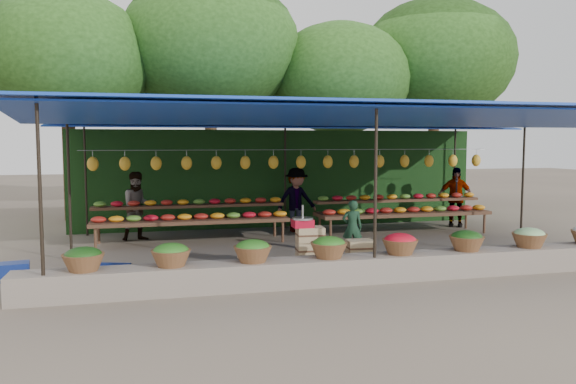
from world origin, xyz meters
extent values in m
plane|color=brown|center=(0.00, 0.00, 0.00)|extent=(60.00, 60.00, 0.00)
cube|color=gray|center=(0.00, -2.75, 0.20)|extent=(10.60, 0.55, 0.40)
cylinder|color=black|center=(-4.80, -2.90, 1.40)|extent=(0.05, 0.05, 2.80)
cylinder|color=black|center=(0.00, -2.90, 1.40)|extent=(0.05, 0.05, 2.80)
cylinder|color=black|center=(-4.80, 0.00, 1.40)|extent=(0.05, 0.05, 2.80)
cylinder|color=black|center=(4.80, 0.00, 1.40)|extent=(0.05, 0.05, 2.80)
cylinder|color=black|center=(-4.80, 2.90, 1.40)|extent=(0.05, 0.05, 2.80)
cylinder|color=black|center=(0.00, 2.90, 1.40)|extent=(0.05, 0.05, 2.80)
cylinder|color=black|center=(4.80, 2.90, 1.40)|extent=(0.05, 0.05, 2.80)
cube|color=blue|center=(0.00, 0.00, 2.80)|extent=(10.80, 6.60, 0.04)
cube|color=blue|center=(0.00, -2.00, 2.62)|extent=(10.80, 2.19, 0.26)
cube|color=blue|center=(0.00, 2.00, 2.62)|extent=(10.80, 2.19, 0.26)
cylinder|color=#A9A9AE|center=(0.00, 1.40, 2.02)|extent=(9.60, 0.01, 0.01)
ellipsoid|color=yellow|center=(-4.50, 1.40, 1.74)|extent=(0.23, 0.17, 0.30)
ellipsoid|color=yellow|center=(-3.86, 1.40, 1.74)|extent=(0.23, 0.17, 0.30)
ellipsoid|color=yellow|center=(-3.21, 1.40, 1.74)|extent=(0.23, 0.17, 0.30)
ellipsoid|color=yellow|center=(-2.57, 1.40, 1.74)|extent=(0.23, 0.17, 0.30)
ellipsoid|color=yellow|center=(-1.93, 1.40, 1.74)|extent=(0.23, 0.17, 0.30)
ellipsoid|color=yellow|center=(-1.29, 1.40, 1.74)|extent=(0.23, 0.17, 0.30)
ellipsoid|color=yellow|center=(-0.64, 1.40, 1.74)|extent=(0.23, 0.17, 0.30)
ellipsoid|color=yellow|center=(0.00, 1.40, 1.74)|extent=(0.23, 0.17, 0.30)
ellipsoid|color=yellow|center=(0.64, 1.40, 1.74)|extent=(0.23, 0.17, 0.30)
ellipsoid|color=yellow|center=(1.29, 1.40, 1.74)|extent=(0.23, 0.17, 0.30)
ellipsoid|color=yellow|center=(1.93, 1.40, 1.74)|extent=(0.23, 0.17, 0.30)
ellipsoid|color=yellow|center=(2.57, 1.40, 1.74)|extent=(0.23, 0.17, 0.30)
ellipsoid|color=yellow|center=(3.21, 1.40, 1.74)|extent=(0.23, 0.17, 0.30)
ellipsoid|color=yellow|center=(3.86, 1.40, 1.74)|extent=(0.23, 0.17, 0.30)
ellipsoid|color=yellow|center=(4.50, 1.40, 1.74)|extent=(0.23, 0.17, 0.30)
ellipsoid|color=#1B4713|center=(-4.30, -2.75, 0.62)|extent=(0.52, 0.52, 0.23)
ellipsoid|color=#2E701E|center=(-3.10, -2.75, 0.62)|extent=(0.52, 0.52, 0.23)
ellipsoid|color=#2E701E|center=(-1.90, -2.75, 0.62)|extent=(0.52, 0.52, 0.23)
ellipsoid|color=#2E701E|center=(-0.70, -2.75, 0.62)|extent=(0.52, 0.52, 0.23)
ellipsoid|color=red|center=(0.50, -2.75, 0.62)|extent=(0.52, 0.52, 0.23)
ellipsoid|color=#1B4713|center=(1.70, -2.75, 0.62)|extent=(0.52, 0.52, 0.23)
ellipsoid|color=#92C87D|center=(2.90, -2.75, 0.62)|extent=(0.52, 0.52, 0.23)
cube|color=#204819|center=(0.00, 3.15, 1.25)|extent=(10.60, 0.06, 2.50)
cylinder|color=#372614|center=(-5.50, 5.80, 1.98)|extent=(0.36, 0.36, 3.97)
ellipsoid|color=#1B390F|center=(-5.50, 5.80, 4.46)|extent=(4.77, 4.77, 3.69)
cylinder|color=#372614|center=(-1.50, 6.20, 2.24)|extent=(0.36, 0.36, 4.48)
ellipsoid|color=#1B390F|center=(-1.50, 6.20, 5.04)|extent=(5.39, 5.39, 4.17)
cylinder|color=#372614|center=(2.50, 5.90, 1.86)|extent=(0.36, 0.36, 3.71)
ellipsoid|color=#1B390F|center=(2.50, 5.90, 4.18)|extent=(4.47, 4.47, 3.45)
cylinder|color=#372614|center=(6.00, 6.30, 2.18)|extent=(0.36, 0.36, 4.35)
ellipsoid|color=#1B390F|center=(6.00, 6.30, 4.90)|extent=(5.24, 5.24, 4.05)
cube|color=#4F2F1F|center=(-2.50, 1.30, 0.50)|extent=(4.20, 0.95, 0.08)
cube|color=#4F2F1F|center=(-2.50, 1.60, 0.78)|extent=(4.20, 0.35, 0.06)
cylinder|color=#4F2F1F|center=(-4.45, 0.90, 0.25)|extent=(0.06, 0.06, 0.50)
cylinder|color=#4F2F1F|center=(-0.55, 0.90, 0.25)|extent=(0.06, 0.06, 0.50)
cylinder|color=#4F2F1F|center=(-4.45, 1.70, 0.25)|extent=(0.06, 0.06, 0.50)
cylinder|color=#4F2F1F|center=(-0.55, 1.70, 0.25)|extent=(0.06, 0.06, 0.50)
ellipsoid|color=#B52319|center=(-4.40, 1.15, 0.60)|extent=(0.31, 0.26, 0.13)
ellipsoid|color=#5B952D|center=(-4.40, 1.60, 0.87)|extent=(0.26, 0.22, 0.12)
ellipsoid|color=orange|center=(-4.05, 1.15, 0.60)|extent=(0.31, 0.26, 0.13)
ellipsoid|color=red|center=(-4.05, 1.60, 0.87)|extent=(0.26, 0.22, 0.12)
ellipsoid|color=#5B952D|center=(-3.70, 1.15, 0.60)|extent=(0.31, 0.26, 0.13)
ellipsoid|color=#B52319|center=(-3.70, 1.60, 0.87)|extent=(0.26, 0.22, 0.12)
ellipsoid|color=red|center=(-3.35, 1.15, 0.60)|extent=(0.31, 0.26, 0.13)
ellipsoid|color=orange|center=(-3.35, 1.60, 0.87)|extent=(0.26, 0.22, 0.12)
ellipsoid|color=#B52319|center=(-3.00, 1.15, 0.60)|extent=(0.31, 0.26, 0.13)
ellipsoid|color=#B52319|center=(-3.00, 1.60, 0.87)|extent=(0.26, 0.22, 0.12)
ellipsoid|color=orange|center=(-2.65, 1.15, 0.60)|extent=(0.31, 0.26, 0.13)
ellipsoid|color=orange|center=(-2.65, 1.60, 0.87)|extent=(0.26, 0.22, 0.12)
ellipsoid|color=#B52319|center=(-2.30, 1.15, 0.60)|extent=(0.31, 0.26, 0.13)
ellipsoid|color=#5B952D|center=(-2.30, 1.60, 0.87)|extent=(0.26, 0.22, 0.12)
ellipsoid|color=orange|center=(-1.95, 1.15, 0.60)|extent=(0.31, 0.26, 0.13)
ellipsoid|color=red|center=(-1.95, 1.60, 0.87)|extent=(0.26, 0.22, 0.12)
ellipsoid|color=#5B952D|center=(-1.60, 1.15, 0.60)|extent=(0.31, 0.26, 0.13)
ellipsoid|color=#B52319|center=(-1.60, 1.60, 0.87)|extent=(0.26, 0.22, 0.12)
ellipsoid|color=red|center=(-1.25, 1.15, 0.60)|extent=(0.31, 0.26, 0.13)
ellipsoid|color=orange|center=(-1.25, 1.60, 0.87)|extent=(0.26, 0.22, 0.12)
ellipsoid|color=#B52319|center=(-0.90, 1.15, 0.60)|extent=(0.31, 0.26, 0.13)
ellipsoid|color=#B52319|center=(-0.90, 1.60, 0.87)|extent=(0.26, 0.22, 0.12)
ellipsoid|color=orange|center=(-0.55, 1.15, 0.60)|extent=(0.31, 0.26, 0.13)
ellipsoid|color=orange|center=(-0.55, 1.60, 0.87)|extent=(0.26, 0.22, 0.12)
cube|color=#4F2F1F|center=(2.50, 1.30, 0.50)|extent=(4.20, 0.95, 0.08)
cube|color=#4F2F1F|center=(2.50, 1.60, 0.78)|extent=(4.20, 0.35, 0.06)
cylinder|color=#4F2F1F|center=(0.55, 0.90, 0.25)|extent=(0.06, 0.06, 0.50)
cylinder|color=#4F2F1F|center=(4.45, 0.90, 0.25)|extent=(0.06, 0.06, 0.50)
cylinder|color=#4F2F1F|center=(0.55, 1.70, 0.25)|extent=(0.06, 0.06, 0.50)
cylinder|color=#4F2F1F|center=(4.45, 1.70, 0.25)|extent=(0.06, 0.06, 0.50)
ellipsoid|color=#B52319|center=(0.60, 1.15, 0.60)|extent=(0.31, 0.26, 0.13)
ellipsoid|color=#5B952D|center=(0.60, 1.60, 0.87)|extent=(0.26, 0.22, 0.12)
ellipsoid|color=orange|center=(0.95, 1.15, 0.60)|extent=(0.31, 0.26, 0.13)
ellipsoid|color=red|center=(0.95, 1.60, 0.87)|extent=(0.26, 0.22, 0.12)
ellipsoid|color=#5B952D|center=(1.30, 1.15, 0.60)|extent=(0.31, 0.26, 0.13)
ellipsoid|color=#B52319|center=(1.30, 1.60, 0.87)|extent=(0.26, 0.22, 0.12)
ellipsoid|color=red|center=(1.65, 1.15, 0.60)|extent=(0.31, 0.26, 0.13)
ellipsoid|color=orange|center=(1.65, 1.60, 0.87)|extent=(0.26, 0.22, 0.12)
ellipsoid|color=#B52319|center=(2.00, 1.15, 0.60)|extent=(0.31, 0.26, 0.13)
ellipsoid|color=#B52319|center=(2.00, 1.60, 0.87)|extent=(0.26, 0.22, 0.12)
ellipsoid|color=orange|center=(2.35, 1.15, 0.60)|extent=(0.31, 0.26, 0.13)
ellipsoid|color=orange|center=(2.35, 1.60, 0.87)|extent=(0.26, 0.22, 0.12)
ellipsoid|color=#B52319|center=(2.70, 1.15, 0.60)|extent=(0.31, 0.26, 0.13)
ellipsoid|color=#5B952D|center=(2.70, 1.60, 0.87)|extent=(0.26, 0.22, 0.12)
ellipsoid|color=orange|center=(3.05, 1.15, 0.60)|extent=(0.31, 0.26, 0.13)
ellipsoid|color=red|center=(3.05, 1.60, 0.87)|extent=(0.26, 0.22, 0.12)
ellipsoid|color=#5B952D|center=(3.40, 1.15, 0.60)|extent=(0.31, 0.26, 0.13)
ellipsoid|color=#B52319|center=(3.40, 1.60, 0.87)|extent=(0.26, 0.22, 0.12)
ellipsoid|color=red|center=(3.75, 1.15, 0.60)|extent=(0.31, 0.26, 0.13)
ellipsoid|color=orange|center=(3.75, 1.60, 0.87)|extent=(0.26, 0.22, 0.12)
ellipsoid|color=#B52319|center=(4.10, 1.15, 0.60)|extent=(0.31, 0.26, 0.13)
ellipsoid|color=#B52319|center=(4.10, 1.60, 0.87)|extent=(0.26, 0.22, 0.12)
ellipsoid|color=orange|center=(4.45, 1.15, 0.60)|extent=(0.31, 0.26, 0.13)
ellipsoid|color=orange|center=(4.45, 1.60, 0.87)|extent=(0.26, 0.22, 0.12)
cube|color=tan|center=(-1.77, -1.96, 0.12)|extent=(0.48, 0.38, 0.25)
cube|color=tan|center=(-1.77, -1.96, 0.39)|extent=(0.48, 0.38, 0.25)
cube|color=tan|center=(-0.77, -1.96, 0.12)|extent=(0.48, 0.38, 0.25)
cube|color=tan|center=(-0.77, -1.96, 0.39)|extent=(0.48, 0.38, 0.25)
cube|color=tan|center=(-0.77, -1.96, 0.65)|extent=(0.48, 0.38, 0.25)
cube|color=tan|center=(0.13, -1.96, 0.12)|extent=(0.48, 0.38, 0.25)
cube|color=tan|center=(0.13, -1.96, 0.39)|extent=(0.48, 0.38, 0.25)
cube|color=red|center=(-0.90, -1.96, 0.84)|extent=(0.33, 0.29, 0.13)
cylinder|color=#A9A9AE|center=(-0.90, -1.96, 0.92)|extent=(0.35, 0.35, 0.03)
cylinder|color=#A9A9AE|center=(-0.90, -1.96, 1.02)|extent=(0.03, 0.03, 0.24)
imported|color=#1C3E27|center=(0.44, -0.75, 0.54)|extent=(0.44, 0.35, 1.07)
imported|color=slate|center=(-3.62, 1.91, 0.77)|extent=(0.87, 0.76, 1.54)
imported|color=slate|center=(0.12, 2.24, 0.79)|extent=(1.10, 0.75, 1.57)
imported|color=slate|center=(4.36, 2.09, 0.77)|extent=(0.97, 0.74, 1.54)
cube|color=navy|center=(-3.98, -2.04, 0.15)|extent=(0.60, 0.51, 0.31)
cube|color=navy|center=(-5.51, -1.35, 0.14)|extent=(0.51, 0.40, 0.28)
camera|label=1|loc=(-3.42, -10.92, 2.19)|focal=35.00mm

